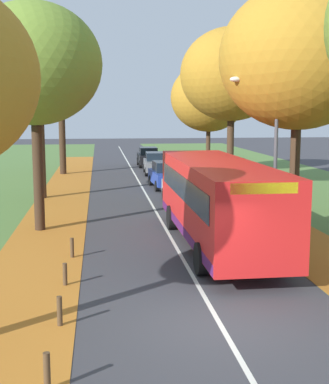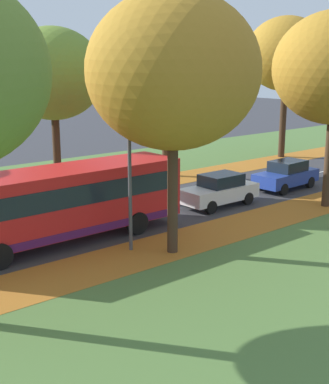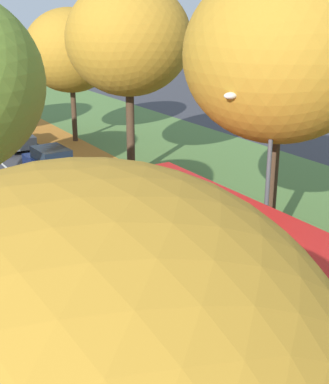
% 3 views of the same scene
% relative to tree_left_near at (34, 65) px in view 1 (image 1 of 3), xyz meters
% --- Properties ---
extents(ground_plane, '(160.00, 160.00, 0.00)m').
position_rel_tree_left_near_xyz_m(ground_plane, '(5.01, -10.10, -6.46)').
color(ground_plane, '#38383D').
extents(leaf_litter_left, '(2.80, 60.00, 0.00)m').
position_rel_tree_left_near_xyz_m(leaf_litter_left, '(0.41, 3.90, -6.45)').
color(leaf_litter_left, '#B26B23').
rests_on(leaf_litter_left, grass_verge_left).
extents(grass_verge_right, '(12.00, 90.00, 0.01)m').
position_rel_tree_left_near_xyz_m(grass_verge_right, '(14.21, 9.90, -6.45)').
color(grass_verge_right, '#517538').
rests_on(grass_verge_right, ground).
extents(leaf_litter_right, '(2.80, 60.00, 0.00)m').
position_rel_tree_left_near_xyz_m(leaf_litter_right, '(9.61, 3.90, -6.45)').
color(leaf_litter_right, '#B26B23').
rests_on(leaf_litter_right, grass_verge_right).
extents(road_centre_line, '(0.12, 80.00, 0.01)m').
position_rel_tree_left_near_xyz_m(road_centre_line, '(5.01, 9.90, -6.45)').
color(road_centre_line, silver).
rests_on(road_centre_line, ground).
extents(tree_left_near, '(5.19, 5.19, 8.82)m').
position_rel_tree_left_near_xyz_m(tree_left_near, '(0.00, 0.00, 0.00)').
color(tree_left_near, '#382619').
rests_on(tree_left_near, ground).
extents(tree_left_mid, '(5.36, 5.36, 9.28)m').
position_rel_tree_left_near_xyz_m(tree_left_mid, '(-0.71, 8.02, 0.39)').
color(tree_left_mid, '#422D1E').
rests_on(tree_left_mid, ground).
extents(tree_left_far, '(5.98, 5.98, 10.30)m').
position_rel_tree_left_near_xyz_m(tree_left_far, '(-0.30, 19.18, 1.12)').
color(tree_left_far, '#382619').
rests_on(tree_left_far, ground).
extents(tree_right_near, '(6.24, 6.24, 9.57)m').
position_rel_tree_left_near_xyz_m(tree_right_near, '(10.19, -0.76, 0.29)').
color(tree_right_near, '#422D1E').
rests_on(tree_right_near, ground).
extents(tree_right_mid, '(5.97, 5.97, 9.48)m').
position_rel_tree_left_near_xyz_m(tree_right_mid, '(10.09, 9.49, 0.32)').
color(tree_right_mid, '#422D1E').
rests_on(tree_right_mid, ground).
extents(tree_right_far, '(5.66, 5.66, 8.24)m').
position_rel_tree_left_near_xyz_m(tree_right_far, '(10.56, 18.20, -0.78)').
color(tree_right_far, '#422D1E').
rests_on(tree_right_far, ground).
extents(bollard_nearest, '(0.12, 0.12, 0.69)m').
position_rel_tree_left_near_xyz_m(bollard_nearest, '(1.45, -12.66, -6.11)').
color(bollard_nearest, '#4C3823').
rests_on(bollard_nearest, ground).
extents(bollard_second, '(0.12, 0.12, 0.68)m').
position_rel_tree_left_near_xyz_m(bollard_second, '(1.46, -9.87, -6.12)').
color(bollard_second, '#4C3823').
rests_on(bollard_second, ground).
extents(bollard_third, '(0.12, 0.12, 0.62)m').
position_rel_tree_left_near_xyz_m(bollard_third, '(1.41, -7.08, -6.15)').
color(bollard_third, '#4C3823').
rests_on(bollard_third, ground).
extents(bollard_fourth, '(0.12, 0.12, 0.65)m').
position_rel_tree_left_near_xyz_m(bollard_fourth, '(1.47, -4.28, -6.13)').
color(bollard_fourth, '#4C3823').
rests_on(bollard_fourth, ground).
extents(streetlamp_right, '(1.89, 0.28, 6.00)m').
position_rel_tree_left_near_xyz_m(streetlamp_right, '(8.68, -1.86, -2.72)').
color(streetlamp_right, '#47474C').
rests_on(streetlamp_right, ground).
extents(bus, '(2.72, 10.42, 2.98)m').
position_rel_tree_left_near_xyz_m(bus, '(6.44, -3.38, -4.76)').
color(bus, red).
rests_on(bus, ground).
extents(car_white_lead, '(1.81, 4.21, 1.62)m').
position_rel_tree_left_near_xyz_m(car_white_lead, '(6.61, 5.42, -5.65)').
color(car_white_lead, silver).
rests_on(car_white_lead, ground).
extents(car_blue_following, '(1.93, 4.27, 1.62)m').
position_rel_tree_left_near_xyz_m(car_blue_following, '(6.47, 10.97, -5.65)').
color(car_blue_following, '#233D9E').
rests_on(car_blue_following, ground).
extents(car_grey_third_in_line, '(1.92, 4.27, 1.62)m').
position_rel_tree_left_near_xyz_m(car_grey_third_in_line, '(6.61, 18.34, -5.65)').
color(car_grey_third_in_line, slate).
rests_on(car_grey_third_in_line, ground).
extents(car_black_fourth_in_line, '(1.82, 4.22, 1.62)m').
position_rel_tree_left_near_xyz_m(car_black_fourth_in_line, '(6.56, 23.88, -5.65)').
color(car_black_fourth_in_line, black).
rests_on(car_black_fourth_in_line, ground).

